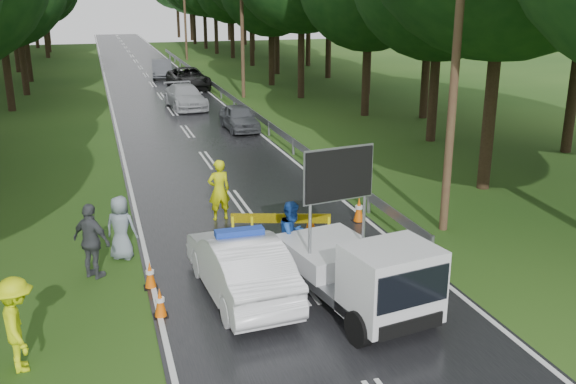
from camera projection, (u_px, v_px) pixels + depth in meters
name	position (u px, v px, depth m)	size (l,w,h in m)	color
ground	(295.00, 279.00, 15.59)	(160.00, 160.00, 0.00)	#1B3F12
road	(161.00, 96.00, 43.01)	(7.00, 140.00, 0.02)	black
guardrail	(216.00, 87.00, 43.57)	(0.12, 60.06, 0.70)	gray
utility_pole_near	(456.00, 54.00, 17.35)	(1.40, 0.24, 10.00)	#4E3124
utility_pole_mid	(242.00, 19.00, 41.12)	(1.40, 0.24, 10.00)	#4E3124
utility_pole_far	(185.00, 9.00, 64.88)	(1.40, 0.24, 10.00)	#4E3124
police_sedan	(240.00, 266.00, 14.53)	(1.87, 4.55, 1.61)	white
work_truck	(363.00, 272.00, 13.75)	(2.55, 4.50, 3.40)	gray
barrier	(281.00, 223.00, 16.94)	(2.53, 0.85, 1.09)	yellow
officer	(219.00, 190.00, 19.37)	(0.69, 0.45, 1.89)	#D4DF0C
civilian	(292.00, 236.00, 15.81)	(0.88, 0.68, 1.80)	#174199
bystander_left	(18.00, 324.00, 11.60)	(1.17, 0.67, 1.82)	#D0E70C
bystander_mid	(92.00, 241.00, 15.40)	(1.10, 0.46, 1.88)	#42454A
bystander_right	(121.00, 228.00, 16.54)	(0.83, 0.54, 1.70)	gray
queue_car_first	(239.00, 118.00, 32.29)	(1.50, 3.73, 1.27)	#44474D
queue_car_second	(185.00, 97.00, 38.40)	(1.95, 4.80, 1.39)	#9FA1A7
queue_car_third	(188.00, 78.00, 46.12)	(2.52, 5.46, 1.52)	black
queue_car_fourth	(162.00, 69.00, 52.21)	(1.54, 4.43, 1.46)	#45474D
cone_near_left	(160.00, 303.00, 13.66)	(0.32, 0.32, 0.67)	black
cone_center	(309.00, 255.00, 16.00)	(0.38, 0.38, 0.81)	black
cone_far	(311.00, 220.00, 18.56)	(0.36, 0.36, 0.77)	black
cone_left_mid	(150.00, 275.00, 15.01)	(0.32, 0.32, 0.68)	black
cone_right	(359.00, 210.00, 19.35)	(0.37, 0.37, 0.79)	black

